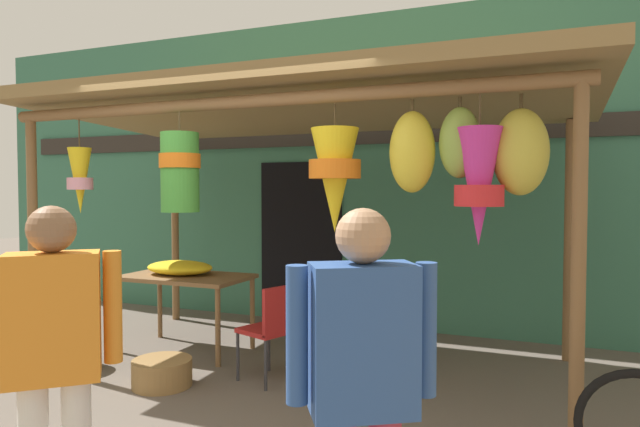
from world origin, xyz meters
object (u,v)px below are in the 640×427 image
(display_table, at_px, (186,283))
(vendor_in_orange, at_px, (54,348))
(folding_chair, at_px, (273,324))
(wicker_basket_spare, at_px, (76,355))
(wicker_basket_by_table, at_px, (162,373))
(shopper_by_bananas, at_px, (363,376))
(flower_heap_on_table, at_px, (181,268))

(display_table, height_order, vendor_in_orange, vendor_in_orange)
(folding_chair, height_order, wicker_basket_spare, folding_chair)
(display_table, distance_m, vendor_in_orange, 3.20)
(wicker_basket_by_table, bearing_deg, display_table, 114.85)
(folding_chair, bearing_deg, wicker_basket_spare, -168.60)
(folding_chair, distance_m, wicker_basket_spare, 1.92)
(display_table, bearing_deg, folding_chair, -22.14)
(folding_chair, relative_size, shopper_by_bananas, 0.53)
(vendor_in_orange, bearing_deg, wicker_basket_by_table, 115.49)
(flower_heap_on_table, xyz_separation_m, wicker_basket_spare, (-0.51, -0.90, -0.72))
(flower_heap_on_table, distance_m, wicker_basket_spare, 1.26)
(flower_heap_on_table, bearing_deg, display_table, -8.81)
(folding_chair, height_order, vendor_in_orange, vendor_in_orange)
(folding_chair, relative_size, wicker_basket_by_table, 1.69)
(display_table, xyz_separation_m, wicker_basket_spare, (-0.58, -0.89, -0.57))
(display_table, height_order, shopper_by_bananas, shopper_by_bananas)
(wicker_basket_spare, distance_m, shopper_by_bananas, 3.92)
(wicker_basket_spare, bearing_deg, wicker_basket_by_table, -3.78)
(flower_heap_on_table, bearing_deg, wicker_basket_by_table, -61.94)
(wicker_basket_by_table, distance_m, wicker_basket_spare, 1.03)
(folding_chair, xyz_separation_m, wicker_basket_spare, (-1.85, -0.37, -0.37))
(display_table, distance_m, shopper_by_bananas, 3.90)
(flower_heap_on_table, bearing_deg, wicker_basket_spare, -119.66)
(folding_chair, distance_m, shopper_by_bananas, 2.71)
(flower_heap_on_table, height_order, wicker_basket_by_table, flower_heap_on_table)
(folding_chair, relative_size, wicker_basket_spare, 1.92)
(display_table, distance_m, wicker_basket_spare, 1.20)
(flower_heap_on_table, bearing_deg, vendor_in_orange, -63.64)
(flower_heap_on_table, distance_m, wicker_basket_by_table, 1.32)
(wicker_basket_by_table, relative_size, wicker_basket_spare, 1.13)
(display_table, xyz_separation_m, flower_heap_on_table, (-0.07, 0.01, 0.15))
(wicker_basket_spare, xyz_separation_m, vendor_in_orange, (1.95, -2.00, 0.80))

